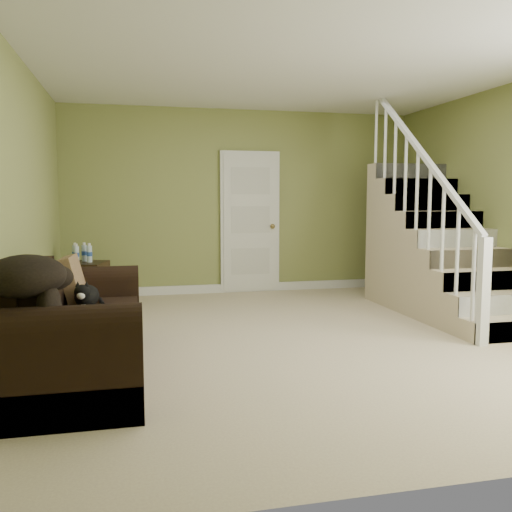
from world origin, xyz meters
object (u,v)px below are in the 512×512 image
cat (87,296)px  side_table (85,285)px  banana (106,325)px  sofa (72,334)px

cat → side_table: bearing=102.2°
side_table → banana: (0.38, -3.00, 0.18)m
banana → sofa: bearing=90.5°
side_table → cat: 2.24m
sofa → cat: size_ratio=4.18×
sofa → cat: sofa is taller
sofa → banana: (0.27, -0.45, 0.16)m
side_table → banana: 3.03m
sofa → banana: 0.54m
sofa → side_table: 2.56m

